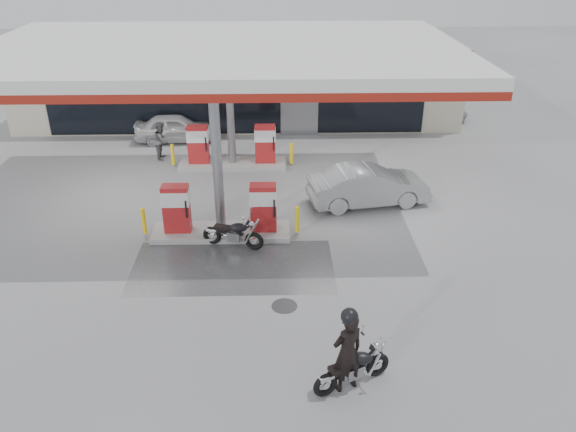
{
  "coord_description": "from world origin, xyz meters",
  "views": [
    {
      "loc": [
        1.78,
        -14.26,
        9.05
      ],
      "look_at": [
        2.17,
        0.95,
        1.2
      ],
      "focal_mm": 35.0,
      "sensor_mm": 36.0,
      "label": 1
    }
  ],
  "objects_px": {
    "parked_car_right": "(431,111)",
    "parked_car_left": "(152,113)",
    "pump_island_far": "(232,150)",
    "pump_island_near": "(220,215)",
    "biker_main": "(347,352)",
    "parked_motorcycle": "(234,234)",
    "hatchback_silver": "(369,186)",
    "attendant": "(162,141)",
    "sedan_white": "(176,128)",
    "main_motorcycle": "(354,369)"
  },
  "relations": [
    {
      "from": "parked_car_right",
      "to": "parked_car_left",
      "type": "bearing_deg",
      "value": 82.77
    },
    {
      "from": "parked_car_right",
      "to": "pump_island_far",
      "type": "bearing_deg",
      "value": 113.82
    },
    {
      "from": "parked_car_right",
      "to": "pump_island_near",
      "type": "bearing_deg",
      "value": 133.06
    },
    {
      "from": "pump_island_far",
      "to": "biker_main",
      "type": "bearing_deg",
      "value": -75.83
    },
    {
      "from": "parked_motorcycle",
      "to": "hatchback_silver",
      "type": "height_order",
      "value": "hatchback_silver"
    },
    {
      "from": "pump_island_near",
      "to": "biker_main",
      "type": "relative_size",
      "value": 2.59
    },
    {
      "from": "parked_motorcycle",
      "to": "attendant",
      "type": "distance_m",
      "value": 8.6
    },
    {
      "from": "parked_car_left",
      "to": "hatchback_silver",
      "type": "bearing_deg",
      "value": -113.1
    },
    {
      "from": "parked_car_right",
      "to": "parked_motorcycle",
      "type": "bearing_deg",
      "value": 136.23
    },
    {
      "from": "parked_car_right",
      "to": "hatchback_silver",
      "type": "bearing_deg",
      "value": 146.75
    },
    {
      "from": "parked_motorcycle",
      "to": "hatchback_silver",
      "type": "relative_size",
      "value": 0.46
    },
    {
      "from": "attendant",
      "to": "parked_car_right",
      "type": "bearing_deg",
      "value": -66.91
    },
    {
      "from": "sedan_white",
      "to": "hatchback_silver",
      "type": "distance_m",
      "value": 10.66
    },
    {
      "from": "biker_main",
      "to": "hatchback_silver",
      "type": "distance_m",
      "value": 9.41
    },
    {
      "from": "parked_motorcycle",
      "to": "sedan_white",
      "type": "bearing_deg",
      "value": 124.46
    },
    {
      "from": "parked_car_left",
      "to": "biker_main",
      "type": "bearing_deg",
      "value": -135.48
    },
    {
      "from": "pump_island_far",
      "to": "hatchback_silver",
      "type": "height_order",
      "value": "pump_island_far"
    },
    {
      "from": "biker_main",
      "to": "hatchback_silver",
      "type": "height_order",
      "value": "biker_main"
    },
    {
      "from": "main_motorcycle",
      "to": "biker_main",
      "type": "xyz_separation_m",
      "value": [
        -0.17,
        -0.09,
        0.55
      ]
    },
    {
      "from": "sedan_white",
      "to": "main_motorcycle",
      "type": "bearing_deg",
      "value": -162.21
    },
    {
      "from": "parked_motorcycle",
      "to": "attendant",
      "type": "height_order",
      "value": "attendant"
    },
    {
      "from": "attendant",
      "to": "hatchback_silver",
      "type": "height_order",
      "value": "attendant"
    },
    {
      "from": "biker_main",
      "to": "parked_car_left",
      "type": "height_order",
      "value": "biker_main"
    },
    {
      "from": "pump_island_far",
      "to": "parked_car_left",
      "type": "xyz_separation_m",
      "value": [
        -4.5,
        6.0,
        -0.17
      ]
    },
    {
      "from": "hatchback_silver",
      "to": "biker_main",
      "type": "bearing_deg",
      "value": 158.15
    },
    {
      "from": "attendant",
      "to": "hatchback_silver",
      "type": "bearing_deg",
      "value": -117.88
    },
    {
      "from": "pump_island_far",
      "to": "hatchback_silver",
      "type": "xyz_separation_m",
      "value": [
        5.18,
        -3.8,
        0.01
      ]
    },
    {
      "from": "parked_car_left",
      "to": "attendant",
      "type": "bearing_deg",
      "value": -142.24
    },
    {
      "from": "hatchback_silver",
      "to": "parked_car_left",
      "type": "relative_size",
      "value": 1.18
    },
    {
      "from": "pump_island_far",
      "to": "attendant",
      "type": "relative_size",
      "value": 3.19
    },
    {
      "from": "hatchback_silver",
      "to": "parked_car_left",
      "type": "height_order",
      "value": "hatchback_silver"
    },
    {
      "from": "parked_car_left",
      "to": "parked_car_right",
      "type": "height_order",
      "value": "parked_car_left"
    },
    {
      "from": "sedan_white",
      "to": "pump_island_far",
      "type": "bearing_deg",
      "value": -141.87
    },
    {
      "from": "sedan_white",
      "to": "pump_island_near",
      "type": "bearing_deg",
      "value": -166.36
    },
    {
      "from": "pump_island_far",
      "to": "attendant",
      "type": "bearing_deg",
      "value": 162.19
    },
    {
      "from": "main_motorcycle",
      "to": "biker_main",
      "type": "distance_m",
      "value": 0.58
    },
    {
      "from": "parked_car_right",
      "to": "sedan_white",
      "type": "bearing_deg",
      "value": 95.1
    },
    {
      "from": "parked_car_left",
      "to": "parked_car_right",
      "type": "bearing_deg",
      "value": -67.75
    },
    {
      "from": "main_motorcycle",
      "to": "hatchback_silver",
      "type": "height_order",
      "value": "hatchback_silver"
    },
    {
      "from": "parked_car_left",
      "to": "pump_island_near",
      "type": "bearing_deg",
      "value": -137.19
    },
    {
      "from": "main_motorcycle",
      "to": "pump_island_near",
      "type": "bearing_deg",
      "value": 90.98
    },
    {
      "from": "pump_island_near",
      "to": "attendant",
      "type": "xyz_separation_m",
      "value": [
        -3.11,
        7.0,
        0.09
      ]
    },
    {
      "from": "main_motorcycle",
      "to": "hatchback_silver",
      "type": "distance_m",
      "value": 9.29
    },
    {
      "from": "parked_motorcycle",
      "to": "hatchback_silver",
      "type": "xyz_separation_m",
      "value": [
        4.71,
        3.01,
        0.26
      ]
    },
    {
      "from": "biker_main",
      "to": "parked_motorcycle",
      "type": "xyz_separation_m",
      "value": [
        -2.81,
        6.21,
        -0.53
      ]
    },
    {
      "from": "main_motorcycle",
      "to": "sedan_white",
      "type": "relative_size",
      "value": 0.48
    },
    {
      "from": "attendant",
      "to": "biker_main",
      "type": "bearing_deg",
      "value": -153.29
    },
    {
      "from": "parked_motorcycle",
      "to": "hatchback_silver",
      "type": "distance_m",
      "value": 5.59
    },
    {
      "from": "biker_main",
      "to": "parked_motorcycle",
      "type": "bearing_deg",
      "value": -91.66
    },
    {
      "from": "main_motorcycle",
      "to": "biker_main",
      "type": "relative_size",
      "value": 0.91
    }
  ]
}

